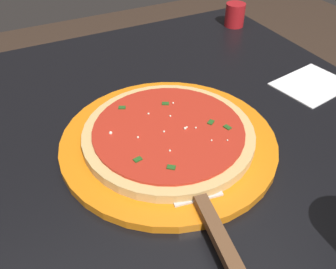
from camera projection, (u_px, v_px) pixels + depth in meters
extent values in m
cube|color=black|center=(213.00, 128.00, 1.26)|extent=(0.06, 0.06, 0.72)
cube|color=black|center=(7.00, 196.00, 1.02)|extent=(0.06, 0.06, 0.72)
cube|color=black|center=(189.00, 144.00, 0.63)|extent=(0.95, 0.82, 0.03)
cylinder|color=orange|center=(168.00, 141.00, 0.60)|extent=(0.35, 0.35, 0.01)
cylinder|color=#DBB26B|center=(168.00, 134.00, 0.59)|extent=(0.28, 0.28, 0.02)
cylinder|color=red|center=(168.00, 129.00, 0.58)|extent=(0.24, 0.24, 0.00)
sphere|color=#EFEACC|center=(185.00, 128.00, 0.58)|extent=(0.00, 0.00, 0.00)
sphere|color=#EFEACC|center=(170.00, 151.00, 0.54)|extent=(0.00, 0.00, 0.00)
sphere|color=#EFEACC|center=(170.00, 116.00, 0.60)|extent=(0.00, 0.00, 0.00)
sphere|color=#EFEACC|center=(139.00, 139.00, 0.56)|extent=(0.00, 0.00, 0.00)
sphere|color=#EFEACC|center=(174.00, 103.00, 0.63)|extent=(0.00, 0.00, 0.00)
sphere|color=#EFEACC|center=(211.00, 140.00, 0.56)|extent=(0.00, 0.00, 0.00)
sphere|color=#EFEACC|center=(187.00, 127.00, 0.58)|extent=(0.00, 0.00, 0.00)
sphere|color=#EFEACC|center=(164.00, 132.00, 0.57)|extent=(0.00, 0.00, 0.00)
sphere|color=#EFEACC|center=(195.00, 128.00, 0.58)|extent=(0.00, 0.00, 0.00)
sphere|color=#EFEACC|center=(148.00, 114.00, 0.61)|extent=(0.00, 0.00, 0.00)
sphere|color=#EFEACC|center=(227.00, 140.00, 0.56)|extent=(0.00, 0.00, 0.00)
sphere|color=#EFEACC|center=(111.00, 133.00, 0.57)|extent=(0.01, 0.01, 0.01)
cube|color=#23561E|center=(171.00, 167.00, 0.51)|extent=(0.01, 0.01, 0.00)
cube|color=#23561E|center=(138.00, 159.00, 0.52)|extent=(0.01, 0.01, 0.00)
cube|color=#23561E|center=(122.00, 107.00, 0.62)|extent=(0.01, 0.01, 0.00)
cube|color=#23561E|center=(211.00, 122.00, 0.59)|extent=(0.01, 0.01, 0.00)
cube|color=#23561E|center=(165.00, 103.00, 0.63)|extent=(0.01, 0.01, 0.00)
cube|color=#23561E|center=(227.00, 127.00, 0.58)|extent=(0.01, 0.01, 0.00)
cube|color=silver|center=(188.00, 178.00, 0.52)|extent=(0.10, 0.08, 0.00)
cube|color=brown|center=(220.00, 238.00, 0.44)|extent=(0.13, 0.04, 0.01)
cylinder|color=#B2191E|center=(235.00, 15.00, 0.96)|extent=(0.05, 0.05, 0.06)
cube|color=white|center=(312.00, 84.00, 0.75)|extent=(0.13, 0.16, 0.00)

